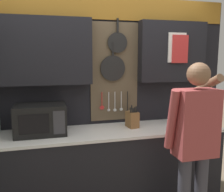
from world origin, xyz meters
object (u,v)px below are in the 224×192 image
(microwave, at_px, (41,119))
(utensil_crock, at_px, (174,117))
(knife_block, at_px, (132,119))
(person, at_px, (195,137))

(microwave, bearing_deg, utensil_crock, 0.04)
(utensil_crock, bearing_deg, knife_block, -179.95)
(knife_block, height_order, utensil_crock, utensil_crock)
(microwave, distance_m, person, 1.55)
(utensil_crock, distance_m, person, 0.72)
(microwave, relative_size, person, 0.31)
(knife_block, xyz_separation_m, utensil_crock, (0.54, 0.00, -0.01))
(utensil_crock, height_order, person, person)
(utensil_crock, relative_size, person, 0.21)
(person, bearing_deg, knife_block, 117.81)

